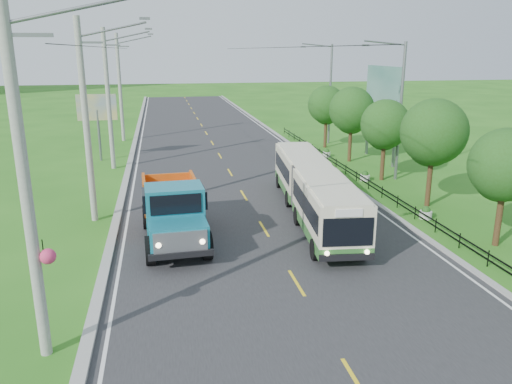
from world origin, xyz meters
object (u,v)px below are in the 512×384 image
object	(u,v)px
tree_fourth	(385,127)
dump_truck	(173,207)
planter_near	(426,213)
tree_second	(505,168)
planter_mid	(365,176)
billboard_left	(97,112)
billboard_right	(383,92)
pole_nearest	(28,189)
planter_far	(327,153)
streetlight_mid	(399,107)
tree_third	(433,135)
pole_far	(120,87)
bus	(313,187)
tree_fifth	(352,112)
pole_mid	(109,99)
tree_back	(326,106)
streetlight_far	(329,90)
pole_near	(87,121)

from	to	relation	value
tree_fourth	dump_truck	xyz separation A→B (m)	(-14.21, -8.92, -1.96)
planter_near	tree_second	bearing A→B (deg)	-71.97
planter_mid	billboard_left	distance (m)	20.99
tree_second	billboard_right	distance (m)	18.12
pole_nearest	tree_fourth	size ratio (longest dim) A/B	1.85
planter_far	billboard_right	distance (m)	6.58
planter_mid	dump_truck	size ratio (longest dim) A/B	0.10
tree_second	streetlight_mid	size ratio (longest dim) A/B	0.58
billboard_left	billboard_right	world-z (taller)	billboard_right
tree_third	tree_fourth	world-z (taller)	tree_third
streetlight_mid	dump_truck	size ratio (longest dim) A/B	1.30
billboard_right	tree_fourth	bearing A→B (deg)	-112.64
pole_nearest	pole_far	bearing A→B (deg)	90.04
tree_second	streetlight_mid	distance (m)	11.97
pole_nearest	bus	size ratio (longest dim) A/B	0.72
tree_third	planter_far	xyz separation A→B (m)	(-1.26, 13.86, -3.70)
tree_fifth	planter_near	world-z (taller)	tree_fifth
dump_truck	pole_mid	bearing A→B (deg)	101.19
tree_third	tree_back	distance (m)	18.00
tree_back	billboard_left	distance (m)	19.48
pole_mid	bus	xyz separation A→B (m)	(11.17, -13.53, -3.49)
tree_fourth	bus	xyz separation A→B (m)	(-6.95, -6.67, -1.98)
tree_third	dump_truck	xyz separation A→B (m)	(-14.21, -2.92, -2.36)
pole_far	streetlight_far	distance (m)	19.56
pole_mid	planter_near	distance (m)	23.08
tree_fifth	planter_mid	bearing A→B (deg)	-101.56
pole_nearest	pole_mid	bearing A→B (deg)	90.06
planter_mid	tree_second	bearing A→B (deg)	-83.95
tree_third	tree_fifth	bearing A→B (deg)	90.00
pole_nearest	billboard_right	bearing A→B (deg)	48.24
pole_far	billboard_left	bearing A→B (deg)	-97.83
tree_third	streetlight_mid	xyz separation A→B (m)	(0.79, 5.86, 0.92)
tree_second	tree_fifth	distance (m)	18.00
bus	planter_near	bearing A→B (deg)	-8.55
bus	planter_mid	bearing A→B (deg)	54.87
tree_third	billboard_left	world-z (taller)	tree_third
tree_second	bus	xyz separation A→B (m)	(-6.95, 5.33, -1.92)
pole_far	tree_fourth	xyz separation A→B (m)	(18.12, -18.86, -1.51)
bus	tree_second	bearing A→B (deg)	-31.56
pole_near	streetlight_far	bearing A→B (deg)	45.14
tree_third	bus	world-z (taller)	tree_third
streetlight_far	streetlight_mid	bearing A→B (deg)	-90.00
pole_nearest	pole_far	xyz separation A→B (m)	(-0.02, 36.00, 0.16)
pole_nearest	dump_truck	xyz separation A→B (m)	(3.88, 8.22, -3.31)
tree_back	billboard_right	xyz separation A→B (m)	(2.44, -6.14, 1.69)
planter_far	tree_second	bearing A→B (deg)	-86.38
pole_nearest	pole_mid	world-z (taller)	same
pole_far	planter_mid	xyz separation A→B (m)	(16.86, -19.00, -4.81)
tree_third	tree_fifth	world-z (taller)	tree_third
planter_far	bus	distance (m)	15.66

